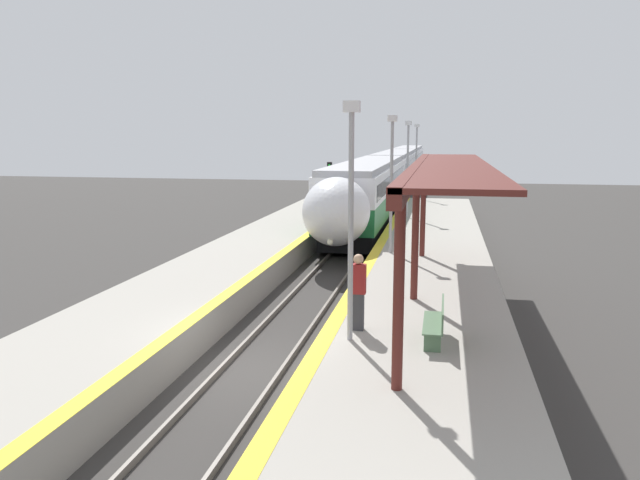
# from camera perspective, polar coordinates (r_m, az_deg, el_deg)

# --- Properties ---
(ground_plane) EXTENTS (120.00, 120.00, 0.00)m
(ground_plane) POSITION_cam_1_polar(r_m,az_deg,el_deg) (15.20, -6.16, -11.80)
(ground_plane) COLOR #383533
(rail_left) EXTENTS (0.08, 90.00, 0.15)m
(rail_left) POSITION_cam_1_polar(r_m,az_deg,el_deg) (15.39, -8.78, -11.28)
(rail_left) COLOR slate
(rail_left) RESTS_ON ground_plane
(rail_right) EXTENTS (0.08, 90.00, 0.15)m
(rail_right) POSITION_cam_1_polar(r_m,az_deg,el_deg) (14.99, -3.48, -11.78)
(rail_right) COLOR slate
(rail_right) RESTS_ON ground_plane
(train) EXTENTS (2.92, 64.02, 3.98)m
(train) POSITION_cam_1_polar(r_m,az_deg,el_deg) (55.62, 6.79, 6.26)
(train) COLOR black
(train) RESTS_ON ground_plane
(platform_right) EXTENTS (4.55, 64.00, 0.97)m
(platform_right) POSITION_cam_1_polar(r_m,az_deg,el_deg) (14.41, 8.84, -11.04)
(platform_right) COLOR #9E998E
(platform_right) RESTS_ON ground_plane
(platform_left) EXTENTS (3.88, 64.00, 0.97)m
(platform_left) POSITION_cam_1_polar(r_m,az_deg,el_deg) (16.38, -18.14, -8.84)
(platform_left) COLOR #9E998E
(platform_left) RESTS_ON ground_plane
(platform_bench) EXTENTS (0.44, 1.80, 0.89)m
(platform_bench) POSITION_cam_1_polar(r_m,az_deg,el_deg) (14.21, 10.67, -7.30)
(platform_bench) COLOR #4C6B4C
(platform_bench) RESTS_ON platform_right
(person_waiting) EXTENTS (0.36, 0.24, 1.83)m
(person_waiting) POSITION_cam_1_polar(r_m,az_deg,el_deg) (14.70, 3.51, -4.62)
(person_waiting) COLOR #333338
(person_waiting) RESTS_ON platform_right
(railway_signal) EXTENTS (0.28, 0.28, 3.91)m
(railway_signal) POSITION_cam_1_polar(r_m,az_deg,el_deg) (37.15, 0.88, 4.84)
(railway_signal) COLOR #59595E
(railway_signal) RESTS_ON ground_plane
(lamppost_near) EXTENTS (0.36, 0.20, 5.28)m
(lamppost_near) POSITION_cam_1_polar(r_m,az_deg,el_deg) (13.63, 2.84, 3.10)
(lamppost_near) COLOR #9E9EA3
(lamppost_near) RESTS_ON platform_right
(lamppost_mid) EXTENTS (0.36, 0.20, 5.28)m
(lamppost_mid) POSITION_cam_1_polar(r_m,az_deg,el_deg) (24.18, 6.55, 5.93)
(lamppost_mid) COLOR #9E9EA3
(lamppost_mid) RESTS_ON platform_right
(lamppost_far) EXTENTS (0.36, 0.20, 5.28)m
(lamppost_far) POSITION_cam_1_polar(r_m,az_deg,el_deg) (34.81, 8.01, 7.03)
(lamppost_far) COLOR #9E9EA3
(lamppost_far) RESTS_ON platform_right
(lamppost_farthest) EXTENTS (0.36, 0.20, 5.28)m
(lamppost_farthest) POSITION_cam_1_polar(r_m,az_deg,el_deg) (45.44, 8.79, 7.61)
(lamppost_farthest) COLOR #9E9EA3
(lamppost_farthest) RESTS_ON platform_right
(station_canopy) EXTENTS (2.02, 15.83, 3.80)m
(station_canopy) POSITION_cam_1_polar(r_m,az_deg,el_deg) (17.25, 10.77, 6.04)
(station_canopy) COLOR #511E19
(station_canopy) RESTS_ON platform_right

